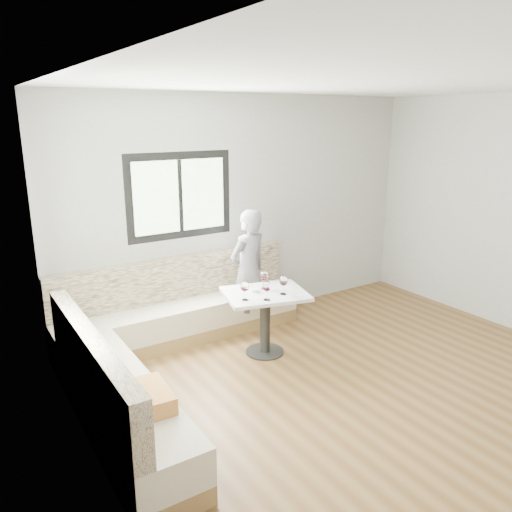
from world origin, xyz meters
The scene contains 9 objects.
room centered at (-0.08, 0.08, 1.41)m, with size 5.01×5.01×2.81m.
banquette centered at (-1.59, 1.62, 0.33)m, with size 2.90×2.80×0.95m.
table centered at (-0.43, 1.42, 0.53)m, with size 1.00×0.87×0.71m.
person centered at (-0.25, 2.05, 0.75)m, with size 0.55×0.36×1.50m, color slate.
olive_ramekin centered at (-0.52, 1.49, 0.73)m, with size 0.09×0.09×0.04m.
wine_glass_a centered at (-0.74, 1.33, 0.85)m, with size 0.09×0.09×0.21m.
wine_glass_b centered at (-0.55, 1.21, 0.85)m, with size 0.09×0.09×0.21m.
wine_glass_c centered at (-0.30, 1.26, 0.85)m, with size 0.09×0.09×0.21m.
wine_glass_d centered at (-0.38, 1.52, 0.85)m, with size 0.09×0.09×0.21m.
Camera 1 is at (-3.23, -2.78, 2.53)m, focal length 35.00 mm.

